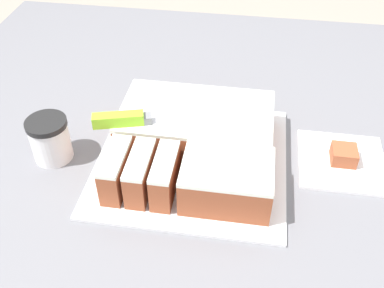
{
  "coord_description": "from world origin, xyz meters",
  "views": [
    {
      "loc": [
        0.02,
        -0.7,
        1.5
      ],
      "look_at": [
        -0.07,
        -0.09,
        0.96
      ],
      "focal_mm": 42.0,
      "sensor_mm": 36.0,
      "label": 1
    }
  ],
  "objects_px": {
    "cake": "(195,143)",
    "knife": "(133,119)",
    "coffee_cup": "(50,139)",
    "brownie": "(344,155)",
    "cake_board": "(192,160)"
  },
  "relations": [
    {
      "from": "cake",
      "to": "brownie",
      "type": "relative_size",
      "value": 6.27
    },
    {
      "from": "knife",
      "to": "brownie",
      "type": "relative_size",
      "value": 5.64
    },
    {
      "from": "coffee_cup",
      "to": "brownie",
      "type": "bearing_deg",
      "value": 6.96
    },
    {
      "from": "cake",
      "to": "knife",
      "type": "relative_size",
      "value": 1.11
    },
    {
      "from": "cake",
      "to": "coffee_cup",
      "type": "bearing_deg",
      "value": -173.16
    },
    {
      "from": "knife",
      "to": "brownie",
      "type": "xyz_separation_m",
      "value": [
        0.38,
        0.04,
        -0.07
      ]
    },
    {
      "from": "knife",
      "to": "coffee_cup",
      "type": "bearing_deg",
      "value": 173.86
    },
    {
      "from": "coffee_cup",
      "to": "brownie",
      "type": "relative_size",
      "value": 1.88
    },
    {
      "from": "cake",
      "to": "coffee_cup",
      "type": "xyz_separation_m",
      "value": [
        -0.27,
        -0.03,
        0.0
      ]
    },
    {
      "from": "brownie",
      "to": "coffee_cup",
      "type": "bearing_deg",
      "value": -173.04
    },
    {
      "from": "cake_board",
      "to": "cake",
      "type": "bearing_deg",
      "value": 44.82
    },
    {
      "from": "coffee_cup",
      "to": "brownie",
      "type": "distance_m",
      "value": 0.54
    },
    {
      "from": "cake",
      "to": "brownie",
      "type": "xyz_separation_m",
      "value": [
        0.27,
        0.03,
        -0.02
      ]
    },
    {
      "from": "cake",
      "to": "knife",
      "type": "height_order",
      "value": "knife"
    },
    {
      "from": "cake_board",
      "to": "coffee_cup",
      "type": "distance_m",
      "value": 0.27
    }
  ]
}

